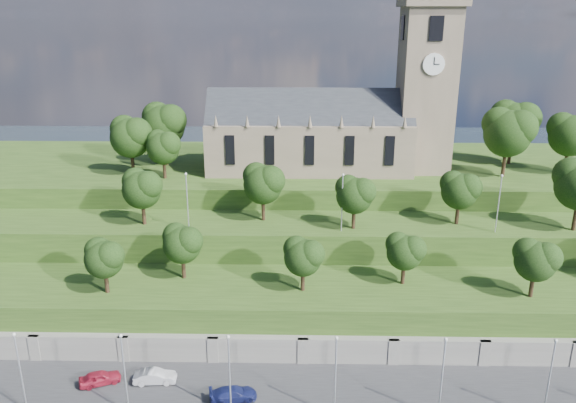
{
  "coord_description": "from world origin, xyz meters",
  "views": [
    {
      "loc": [
        -5.54,
        -42.48,
        38.89
      ],
      "look_at": [
        -7.05,
        30.0,
        14.67
      ],
      "focal_mm": 35.0,
      "sensor_mm": 36.0,
      "label": 1
    }
  ],
  "objects_px": {
    "church": "(339,123)",
    "car_left": "(100,378)",
    "car_middle": "(155,377)",
    "car_right": "(233,394)"
  },
  "relations": [
    {
      "from": "church",
      "to": "car_middle",
      "type": "height_order",
      "value": "church"
    },
    {
      "from": "car_middle",
      "to": "car_right",
      "type": "height_order",
      "value": "car_middle"
    },
    {
      "from": "car_middle",
      "to": "car_right",
      "type": "bearing_deg",
      "value": -111.65
    },
    {
      "from": "church",
      "to": "car_right",
      "type": "relative_size",
      "value": 8.12
    },
    {
      "from": "car_right",
      "to": "car_middle",
      "type": "bearing_deg",
      "value": 60.72
    },
    {
      "from": "church",
      "to": "car_left",
      "type": "height_order",
      "value": "church"
    },
    {
      "from": "church",
      "to": "car_right",
      "type": "xyz_separation_m",
      "value": [
        -12.83,
        -41.29,
        -19.83
      ]
    },
    {
      "from": "church",
      "to": "car_middle",
      "type": "bearing_deg",
      "value": -118.91
    },
    {
      "from": "church",
      "to": "car_right",
      "type": "height_order",
      "value": "church"
    },
    {
      "from": "car_left",
      "to": "car_right",
      "type": "height_order",
      "value": "car_left"
    }
  ]
}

